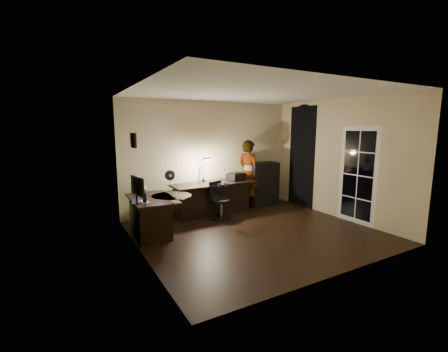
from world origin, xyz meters
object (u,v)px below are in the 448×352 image
desk_right (214,198)px  person (249,174)px  monitor (136,194)px  cabinet (263,184)px  office_chair (221,201)px  desk_left (153,216)px

desk_right → person: person is taller
desk_right → person: 1.25m
desk_right → monitor: 2.32m
cabinet → office_chair: bearing=-156.8°
cabinet → person: (-0.43, 0.08, 0.30)m
cabinet → monitor: (-3.60, -1.10, 0.33)m
desk_left → cabinet: size_ratio=1.11×
desk_left → office_chair: 1.67m
cabinet → person: person is taller
desk_left → person: bearing=19.8°
monitor → person: person is taller
desk_right → desk_left: bearing=-160.2°
office_chair → monitor: bearing=178.5°
cabinet → person: 0.53m
desk_left → person: (2.82, 0.89, 0.51)m
desk_right → cabinet: bearing=1.9°
cabinet → monitor: 3.77m
person → monitor: bearing=91.3°
desk_left → person: person is taller
desk_left → desk_right: desk_right is taller
office_chair → person: bearing=12.2°
desk_left → monitor: 0.70m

